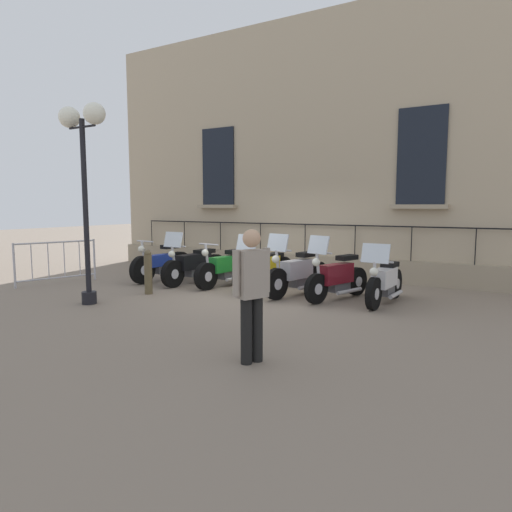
{
  "coord_description": "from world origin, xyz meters",
  "views": [
    {
      "loc": [
        8.55,
        4.95,
        1.91
      ],
      "look_at": [
        0.06,
        0.0,
        0.8
      ],
      "focal_mm": 31.56,
      "sensor_mm": 36.0,
      "label": 1
    }
  ],
  "objects_px": {
    "motorcycle_white": "(385,282)",
    "crowd_barrier": "(56,261)",
    "motorcycle_yellow": "(264,270)",
    "bollard": "(148,272)",
    "pedestrian_standing": "(252,288)",
    "motorcycle_green": "(227,269)",
    "motorcycle_silver": "(297,274)",
    "motorcycle_maroon": "(337,278)",
    "lamppost": "(83,154)",
    "motorcycle_blue": "(162,265)",
    "motorcycle_black": "(195,265)"
  },
  "relations": [
    {
      "from": "motorcycle_black",
      "to": "motorcycle_silver",
      "type": "relative_size",
      "value": 1.06
    },
    {
      "from": "motorcycle_black",
      "to": "bollard",
      "type": "xyz_separation_m",
      "value": [
        1.61,
        -0.0,
        0.05
      ]
    },
    {
      "from": "motorcycle_silver",
      "to": "lamppost",
      "type": "xyz_separation_m",
      "value": [
        2.83,
        -3.13,
        2.4
      ]
    },
    {
      "from": "motorcycle_green",
      "to": "pedestrian_standing",
      "type": "height_order",
      "value": "pedestrian_standing"
    },
    {
      "from": "motorcycle_yellow",
      "to": "bollard",
      "type": "distance_m",
      "value": 2.55
    },
    {
      "from": "crowd_barrier",
      "to": "lamppost",
      "type": "bearing_deg",
      "value": 65.82
    },
    {
      "from": "motorcycle_silver",
      "to": "lamppost",
      "type": "bearing_deg",
      "value": -47.89
    },
    {
      "from": "motorcycle_silver",
      "to": "motorcycle_maroon",
      "type": "xyz_separation_m",
      "value": [
        0.02,
        0.89,
        -0.01
      ]
    },
    {
      "from": "motorcycle_silver",
      "to": "crowd_barrier",
      "type": "bearing_deg",
      "value": -73.31
    },
    {
      "from": "motorcycle_blue",
      "to": "motorcycle_green",
      "type": "relative_size",
      "value": 0.96
    },
    {
      "from": "motorcycle_white",
      "to": "motorcycle_silver",
      "type": "bearing_deg",
      "value": -88.09
    },
    {
      "from": "motorcycle_blue",
      "to": "motorcycle_white",
      "type": "height_order",
      "value": "motorcycle_white"
    },
    {
      "from": "lamppost",
      "to": "bollard",
      "type": "distance_m",
      "value": 2.73
    },
    {
      "from": "motorcycle_yellow",
      "to": "pedestrian_standing",
      "type": "bearing_deg",
      "value": 27.37
    },
    {
      "from": "motorcycle_green",
      "to": "motorcycle_maroon",
      "type": "distance_m",
      "value": 2.82
    },
    {
      "from": "motorcycle_silver",
      "to": "motorcycle_white",
      "type": "distance_m",
      "value": 1.84
    },
    {
      "from": "motorcycle_white",
      "to": "lamppost",
      "type": "height_order",
      "value": "lamppost"
    },
    {
      "from": "motorcycle_black",
      "to": "motorcycle_blue",
      "type": "bearing_deg",
      "value": -81.48
    },
    {
      "from": "motorcycle_yellow",
      "to": "crowd_barrier",
      "type": "xyz_separation_m",
      "value": [
        1.84,
        -4.77,
        0.11
      ]
    },
    {
      "from": "pedestrian_standing",
      "to": "motorcycle_yellow",
      "type": "bearing_deg",
      "value": -152.63
    },
    {
      "from": "lamppost",
      "to": "crowd_barrier",
      "type": "relative_size",
      "value": 2.07
    },
    {
      "from": "motorcycle_black",
      "to": "motorcycle_white",
      "type": "xyz_separation_m",
      "value": [
        0.03,
        4.67,
        -0.01
      ]
    },
    {
      "from": "bollard",
      "to": "pedestrian_standing",
      "type": "relative_size",
      "value": 0.59
    },
    {
      "from": "motorcycle_yellow",
      "to": "motorcycle_silver",
      "type": "bearing_deg",
      "value": 80.66
    },
    {
      "from": "motorcycle_black",
      "to": "lamppost",
      "type": "distance_m",
      "value": 3.81
    },
    {
      "from": "lamppost",
      "to": "crowd_barrier",
      "type": "xyz_separation_m",
      "value": [
        -1.14,
        -2.53,
        -2.3
      ]
    },
    {
      "from": "bollard",
      "to": "motorcycle_black",
      "type": "bearing_deg",
      "value": 179.91
    },
    {
      "from": "motorcycle_silver",
      "to": "motorcycle_white",
      "type": "xyz_separation_m",
      "value": [
        -0.06,
        1.84,
        -0.04
      ]
    },
    {
      "from": "motorcycle_silver",
      "to": "motorcycle_white",
      "type": "relative_size",
      "value": 1.09
    },
    {
      "from": "motorcycle_maroon",
      "to": "pedestrian_standing",
      "type": "height_order",
      "value": "pedestrian_standing"
    },
    {
      "from": "motorcycle_silver",
      "to": "pedestrian_standing",
      "type": "xyz_separation_m",
      "value": [
        4.06,
        1.28,
        0.46
      ]
    },
    {
      "from": "motorcycle_black",
      "to": "motorcycle_maroon",
      "type": "bearing_deg",
      "value": 88.15
    },
    {
      "from": "motorcycle_black",
      "to": "motorcycle_white",
      "type": "height_order",
      "value": "motorcycle_black"
    },
    {
      "from": "crowd_barrier",
      "to": "pedestrian_standing",
      "type": "distance_m",
      "value": 7.35
    },
    {
      "from": "motorcycle_yellow",
      "to": "motorcycle_maroon",
      "type": "relative_size",
      "value": 1.08
    },
    {
      "from": "motorcycle_yellow",
      "to": "lamppost",
      "type": "relative_size",
      "value": 0.53
    },
    {
      "from": "motorcycle_green",
      "to": "pedestrian_standing",
      "type": "xyz_separation_m",
      "value": [
        4.22,
        3.21,
        0.51
      ]
    },
    {
      "from": "motorcycle_yellow",
      "to": "bollard",
      "type": "xyz_separation_m",
      "value": [
        1.66,
        -1.94,
        0.03
      ]
    },
    {
      "from": "lamppost",
      "to": "pedestrian_standing",
      "type": "relative_size",
      "value": 2.32
    },
    {
      "from": "motorcycle_green",
      "to": "motorcycle_black",
      "type": "bearing_deg",
      "value": -86.04
    },
    {
      "from": "motorcycle_green",
      "to": "motorcycle_white",
      "type": "bearing_deg",
      "value": 88.53
    },
    {
      "from": "lamppost",
      "to": "bollard",
      "type": "bearing_deg",
      "value": 167.1
    },
    {
      "from": "motorcycle_green",
      "to": "motorcycle_blue",
      "type": "bearing_deg",
      "value": -83.7
    },
    {
      "from": "motorcycle_yellow",
      "to": "bollard",
      "type": "relative_size",
      "value": 2.07
    },
    {
      "from": "motorcycle_white",
      "to": "motorcycle_yellow",
      "type": "bearing_deg",
      "value": -91.81
    },
    {
      "from": "motorcycle_green",
      "to": "bollard",
      "type": "relative_size",
      "value": 2.11
    },
    {
      "from": "motorcycle_blue",
      "to": "motorcycle_silver",
      "type": "relative_size",
      "value": 0.94
    },
    {
      "from": "motorcycle_green",
      "to": "motorcycle_yellow",
      "type": "xyz_separation_m",
      "value": [
        0.01,
        1.03,
        0.05
      ]
    },
    {
      "from": "motorcycle_white",
      "to": "lamppost",
      "type": "relative_size",
      "value": 0.51
    },
    {
      "from": "motorcycle_white",
      "to": "crowd_barrier",
      "type": "relative_size",
      "value": 1.05
    }
  ]
}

